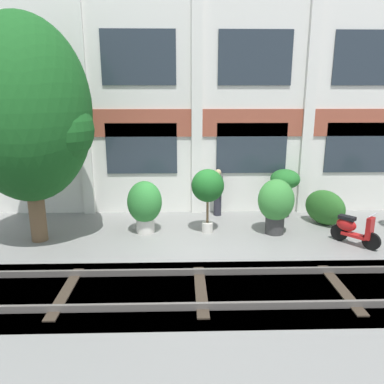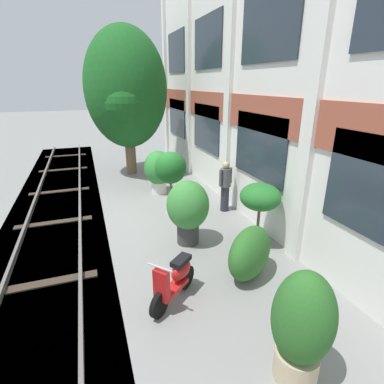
% 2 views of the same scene
% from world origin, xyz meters
% --- Properties ---
extents(ground_plane, '(80.00, 80.00, 0.00)m').
position_xyz_m(ground_plane, '(0.00, 0.00, 0.00)').
color(ground_plane, gray).
extents(apartment_facade, '(15.24, 0.64, 7.98)m').
position_xyz_m(apartment_facade, '(-0.00, 2.97, 3.97)').
color(apartment_facade, silver).
rests_on(apartment_facade, ground).
extents(rail_tracks, '(22.88, 2.80, 0.43)m').
position_xyz_m(rail_tracks, '(-0.00, -2.74, -0.13)').
color(rail_tracks, '#4C473F').
rests_on(rail_tracks, ground).
extents(broadleaf_tree, '(3.55, 3.38, 6.04)m').
position_xyz_m(broadleaf_tree, '(-4.56, 0.22, 3.51)').
color(broadleaf_tree, brown).
rests_on(broadleaf_tree, ground).
extents(potted_plant_low_pan, '(0.96, 0.96, 1.93)m').
position_xyz_m(potted_plant_low_pan, '(0.24, 0.72, 1.40)').
color(potted_plant_low_pan, beige).
rests_on(potted_plant_low_pan, ground).
extents(potted_plant_ribbed_drum, '(1.05, 1.05, 1.65)m').
position_xyz_m(potted_plant_ribbed_drum, '(2.24, 0.58, 0.95)').
color(potted_plant_ribbed_drum, '#333333').
rests_on(potted_plant_ribbed_drum, ground).
extents(potted_plant_glazed_jar, '(1.02, 1.02, 1.57)m').
position_xyz_m(potted_plant_glazed_jar, '(-1.62, 0.77, 0.89)').
color(potted_plant_glazed_jar, beige).
rests_on(potted_plant_glazed_jar, ground).
extents(potted_plant_tall_urn, '(0.98, 0.98, 1.61)m').
position_xyz_m(potted_plant_tall_urn, '(2.92, 2.18, 1.22)').
color(potted_plant_tall_urn, '#333333').
rests_on(potted_plant_tall_urn, ground).
extents(scooter_near_curb, '(0.97, 1.11, 0.98)m').
position_xyz_m(scooter_near_curb, '(4.18, -0.32, 0.44)').
color(scooter_near_curb, black).
rests_on(scooter_near_curb, ground).
extents(resident_by_doorway, '(0.34, 0.50, 1.60)m').
position_xyz_m(resident_by_doorway, '(0.70, 2.34, 0.86)').
color(resident_by_doorway, '#282833').
rests_on(resident_by_doorway, ground).
extents(topiary_hedge, '(1.37, 1.53, 1.11)m').
position_xyz_m(topiary_hedge, '(4.01, 1.33, 0.55)').
color(topiary_hedge, '#286023').
rests_on(topiary_hedge, ground).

